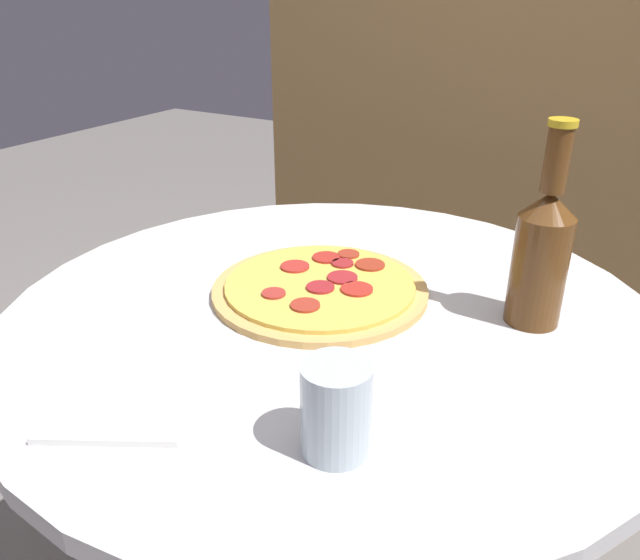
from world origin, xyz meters
TOP-DOWN VIEW (x-y plane):
  - table at (0.00, 0.00)m, footprint 0.87×0.87m
  - fence_panel at (0.00, 0.93)m, footprint 1.43×0.04m
  - pizza at (-0.03, 0.03)m, footprint 0.30×0.30m
  - beer_bottle at (0.24, 0.10)m, footprint 0.07×0.07m
  - drinking_glass at (0.14, -0.24)m, footprint 0.07×0.07m
  - napkin at (-0.07, -0.31)m, footprint 0.16×0.14m

SIDE VIEW (x-z plane):
  - table at x=0.00m, z-range 0.19..0.93m
  - napkin at x=-0.07m, z-range 0.74..0.75m
  - pizza at x=-0.03m, z-range 0.74..0.76m
  - drinking_glass at x=0.14m, z-range 0.74..0.83m
  - beer_bottle at x=0.24m, z-range 0.71..0.96m
  - fence_panel at x=0.00m, z-range 0.00..1.80m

